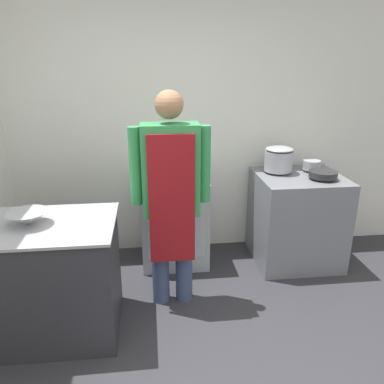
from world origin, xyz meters
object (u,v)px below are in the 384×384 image
(stove, at_px, (296,219))
(fridge_unit, at_px, (174,220))
(mixing_bowl, at_px, (28,218))
(sauce_pot, at_px, (312,165))
(saute_pan, at_px, (323,174))
(person_cook, at_px, (171,191))
(stock_pot, at_px, (279,159))

(stove, xyz_separation_m, fridge_unit, (-1.21, 0.12, -0.01))
(mixing_bowl, relative_size, sauce_pot, 1.67)
(fridge_unit, relative_size, mixing_bowl, 3.11)
(saute_pan, bearing_deg, stove, 141.35)
(stove, xyz_separation_m, person_cook, (-1.27, -0.56, 0.54))
(mixing_bowl, xyz_separation_m, stock_pot, (2.08, 0.97, 0.11))
(fridge_unit, relative_size, sauce_pot, 5.19)
(stock_pot, bearing_deg, stove, -35.89)
(saute_pan, xyz_separation_m, sauce_pot, (0.00, 0.26, 0.02))
(mixing_bowl, bearing_deg, person_cook, 15.53)
(fridge_unit, distance_m, person_cook, 0.87)
(fridge_unit, bearing_deg, person_cook, -95.37)
(saute_pan, bearing_deg, stock_pot, 142.78)
(fridge_unit, relative_size, saute_pan, 3.40)
(person_cook, bearing_deg, saute_pan, 16.84)
(person_cook, height_order, stock_pot, person_cook)
(stock_pot, height_order, sauce_pot, stock_pot)
(sauce_pot, bearing_deg, fridge_unit, -179.39)
(stove, distance_m, sauce_pot, 0.55)
(person_cook, xyz_separation_m, saute_pan, (1.43, 0.43, -0.05))
(stove, relative_size, sauce_pot, 5.41)
(person_cook, relative_size, stock_pot, 6.36)
(fridge_unit, bearing_deg, stove, -5.51)
(stove, bearing_deg, saute_pan, -38.65)
(saute_pan, distance_m, sauce_pot, 0.26)
(fridge_unit, distance_m, saute_pan, 1.48)
(stove, height_order, person_cook, person_cook)
(fridge_unit, xyz_separation_m, person_cook, (-0.06, -0.68, 0.55))
(fridge_unit, bearing_deg, sauce_pot, 0.61)
(saute_pan, bearing_deg, person_cook, -163.16)
(mixing_bowl, height_order, stock_pot, stock_pot)
(saute_pan, bearing_deg, mixing_bowl, -163.69)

